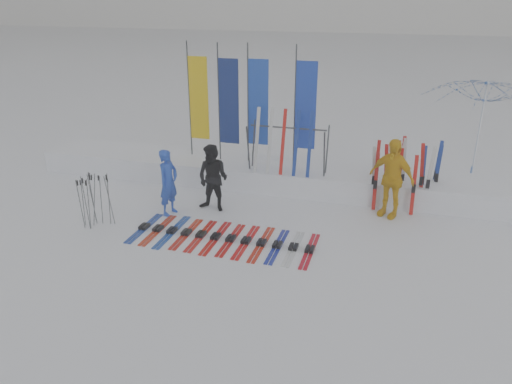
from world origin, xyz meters
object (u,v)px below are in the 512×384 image
(person_yellow, at_px, (391,178))
(ski_row, at_px, (223,238))
(person_black, at_px, (213,178))
(ski_rack, at_px, (288,143))
(person_blue, at_px, (168,182))
(tent_canopy, at_px, (481,132))

(person_yellow, xyz_separation_m, ski_row, (-3.38, -2.31, -0.92))
(person_black, relative_size, person_yellow, 0.86)
(person_yellow, xyz_separation_m, ski_rack, (-2.68, 0.76, 0.43))
(person_blue, relative_size, ski_rack, 0.79)
(person_black, xyz_separation_m, ski_row, (0.76, -1.44, -0.79))
(person_black, height_order, tent_canopy, tent_canopy)
(ski_rack, bearing_deg, person_blue, -138.16)
(person_blue, relative_size, person_black, 0.98)
(tent_canopy, xyz_separation_m, ski_rack, (-4.87, -2.10, -0.11))
(ski_row, distance_m, ski_rack, 3.43)
(person_black, xyz_separation_m, ski_rack, (1.47, 1.63, 0.56))
(person_black, height_order, ski_row, person_black)
(person_yellow, relative_size, ski_rack, 0.94)
(person_black, bearing_deg, tent_canopy, 39.16)
(person_black, bearing_deg, ski_row, -53.42)
(person_black, height_order, ski_rack, ski_rack)
(person_black, distance_m, ski_row, 1.81)
(person_blue, distance_m, ski_row, 2.08)
(person_blue, distance_m, person_black, 1.07)
(person_blue, bearing_deg, ski_rack, -36.20)
(person_yellow, bearing_deg, person_black, -142.87)
(ski_row, relative_size, ski_rack, 1.96)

